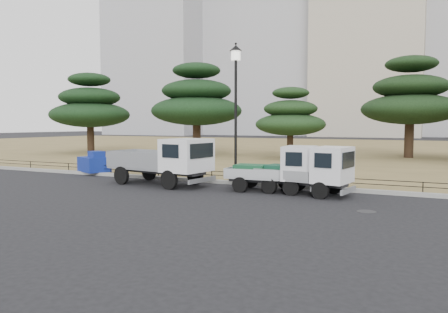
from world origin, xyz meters
The scene contains 16 objects.
ground centered at (0.00, 0.00, 0.00)m, with size 220.00×220.00×0.00m, color black.
lawn centered at (0.00, 30.60, 0.07)m, with size 120.00×56.00×0.15m, color olive.
curb centered at (0.00, 2.60, 0.08)m, with size 120.00×0.25×0.16m, color gray.
truck_large centered at (-2.48, 1.01, 1.17)m, with size 5.02×2.51×2.10m.
truck_kei_front centered at (2.71, 1.38, 0.93)m, with size 3.61×1.75×1.86m.
truck_kei_rear centered at (4.05, 1.26, 0.94)m, with size 3.78×2.04×1.88m.
street_lamp centered at (0.16, 2.90, 4.29)m, with size 0.55×0.55×6.13m.
pipe_fence centered at (0.00, 2.75, 0.44)m, with size 38.00×0.04×0.40m.
tarp_pile centered at (-8.26, 2.90, 0.60)m, with size 2.05×1.83×1.13m.
manhole centered at (6.50, -1.20, 0.01)m, with size 0.60×0.60×0.01m, color #2D2D30.
pine_west_far centered at (-19.47, 14.75, 4.24)m, with size 7.02×7.02×7.09m.
pine_west_near centered at (-9.90, 17.14, 4.59)m, with size 7.70×7.70×7.70m.
pine_center_left centered at (-1.39, 16.22, 3.22)m, with size 5.22×5.22×5.31m.
pine_center_right centered at (6.57, 20.82, 4.60)m, with size 7.25×7.25×7.69m.
tower_far_west centered at (-55.00, 80.00, 32.50)m, with size 24.00×20.00×65.00m, color #A0A0A5.
tower_center_left centered at (-5.00, 85.00, 27.50)m, with size 22.00×20.00×55.00m, color #AAA08C.
Camera 1 is at (8.35, -15.25, 2.74)m, focal length 35.00 mm.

